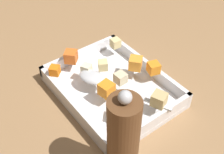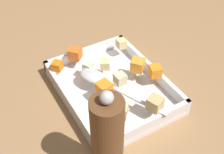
# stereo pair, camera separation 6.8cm
# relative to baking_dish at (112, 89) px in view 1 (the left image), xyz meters

# --- Properties ---
(ground_plane) EXTENTS (4.00, 4.00, 0.00)m
(ground_plane) POSITION_rel_baking_dish_xyz_m (-0.00, -0.01, -0.01)
(ground_plane) COLOR #936D47
(baking_dish) EXTENTS (0.33, 0.26, 0.05)m
(baking_dish) POSITION_rel_baking_dish_xyz_m (0.00, 0.00, 0.00)
(baking_dish) COLOR silver
(baking_dish) RESTS_ON ground_plane
(carrot_chunk_far_left) EXTENTS (0.05, 0.05, 0.03)m
(carrot_chunk_far_left) POSITION_rel_baking_dish_xyz_m (-0.00, -0.08, 0.05)
(carrot_chunk_far_left) COLOR orange
(carrot_chunk_far_left) RESTS_ON baking_dish
(carrot_chunk_center) EXTENTS (0.05, 0.05, 0.03)m
(carrot_chunk_center) POSITION_rel_baking_dish_xyz_m (0.13, 0.04, 0.05)
(carrot_chunk_center) COLOR orange
(carrot_chunk_center) RESTS_ON baking_dish
(carrot_chunk_corner_nw) EXTENTS (0.04, 0.04, 0.02)m
(carrot_chunk_corner_nw) POSITION_rel_baking_dish_xyz_m (0.11, 0.11, 0.05)
(carrot_chunk_corner_nw) COLOR orange
(carrot_chunk_corner_nw) RESTS_ON baking_dish
(carrot_chunk_near_right) EXTENTS (0.04, 0.04, 0.03)m
(carrot_chunk_near_right) POSITION_rel_baking_dish_xyz_m (-0.03, 0.04, 0.05)
(carrot_chunk_near_right) COLOR orange
(carrot_chunk_near_right) RESTS_ON baking_dish
(carrot_chunk_corner_sw) EXTENTS (0.04, 0.04, 0.03)m
(carrot_chunk_corner_sw) POSITION_rel_baking_dish_xyz_m (-0.04, -0.11, 0.05)
(carrot_chunk_corner_sw) COLOR orange
(carrot_chunk_corner_sw) RESTS_ON baking_dish
(potato_chunk_near_spoon) EXTENTS (0.05, 0.05, 0.03)m
(potato_chunk_near_spoon) POSITION_rel_baking_dish_xyz_m (-0.11, 0.04, 0.05)
(potato_chunk_near_spoon) COLOR #E0CC89
(potato_chunk_near_spoon) RESTS_ON baking_dish
(potato_chunk_corner_ne) EXTENTS (0.03, 0.03, 0.02)m
(potato_chunk_corner_ne) POSITION_rel_baking_dish_xyz_m (0.07, 0.04, 0.05)
(potato_chunk_corner_ne) COLOR beige
(potato_chunk_corner_ne) RESTS_ON baking_dish
(potato_chunk_mid_right) EXTENTS (0.04, 0.04, 0.03)m
(potato_chunk_mid_right) POSITION_rel_baking_dish_xyz_m (-0.14, -0.04, 0.05)
(potato_chunk_mid_right) COLOR tan
(potato_chunk_mid_right) RESTS_ON baking_dish
(potato_chunk_near_left) EXTENTS (0.03, 0.03, 0.03)m
(potato_chunk_near_left) POSITION_rel_baking_dish_xyz_m (0.05, -0.01, 0.05)
(potato_chunk_near_left) COLOR #E0CC89
(potato_chunk_near_left) RESTS_ON baking_dish
(potato_chunk_back_center) EXTENTS (0.03, 0.03, 0.03)m
(potato_chunk_back_center) POSITION_rel_baking_dish_xyz_m (0.11, -0.10, 0.05)
(potato_chunk_back_center) COLOR #E0CC89
(potato_chunk_back_center) RESTS_ON baking_dish
(potato_chunk_heap_side) EXTENTS (0.03, 0.03, 0.03)m
(potato_chunk_heap_side) POSITION_rel_baking_dish_xyz_m (-0.02, -0.01, 0.05)
(potato_chunk_heap_side) COLOR beige
(potato_chunk_heap_side) RESTS_ON baking_dish
(serving_spoon) EXTENTS (0.25, 0.13, 0.02)m
(serving_spoon) POSITION_rel_baking_dish_xyz_m (0.02, 0.04, 0.04)
(serving_spoon) COLOR silver
(serving_spoon) RESTS_ON baking_dish
(pepper_mill) EXTENTS (0.06, 0.06, 0.25)m
(pepper_mill) POSITION_rel_baking_dish_xyz_m (-0.20, 0.13, 0.10)
(pepper_mill) COLOR brown
(pepper_mill) RESTS_ON ground_plane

